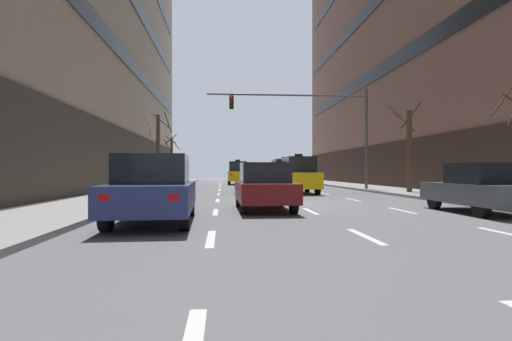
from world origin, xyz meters
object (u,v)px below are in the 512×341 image
Objects in this scene: taxi_driving_5 at (299,175)px; street_tree_3 at (158,149)px; taxi_driving_1 at (285,174)px; car_driving_0 at (264,187)px; taxi_driving_4 at (238,173)px; street_tree_2 at (172,158)px; car_driving_2 at (264,175)px; car_driving_3 at (154,190)px; car_parked_1 at (480,189)px; traffic_signal_0 at (318,118)px; street_tree_0 at (409,149)px.

taxi_driving_5 is 0.81× the size of street_tree_3.
taxi_driving_1 is 9.51m from street_tree_3.
street_tree_3 is at bearing 142.91° from taxi_driving_5.
street_tree_3 is (-6.14, 16.66, 2.18)m from car_driving_0.
street_tree_2 is (-6.21, -0.93, 1.40)m from taxi_driving_4.
car_driving_2 is 1.01× the size of car_driving_3.
street_tree_2 reaches higher than car_parked_1.
traffic_signal_0 is at bearing -70.62° from taxi_driving_4.
street_tree_3 is at bearing -89.93° from street_tree_2.
taxi_driving_4 is 0.85× the size of street_tree_3.
car_driving_2 is 0.91× the size of street_tree_0.
street_tree_0 is 1.10× the size of street_tree_2.
taxi_driving_5 is (-0.06, -20.67, 0.20)m from car_driving_2.
street_tree_2 is at bearing 96.25° from car_driving_3.
car_parked_1 is (9.65, 1.55, -0.08)m from car_driving_3.
car_driving_3 is at bearing -117.14° from traffic_signal_0.
taxi_driving_1 is (3.06, 15.17, 0.29)m from car_driving_0.
car_driving_0 is 0.92× the size of taxi_driving_4.
street_tree_0 is (6.00, -1.39, 1.49)m from taxi_driving_5.
car_driving_2 is 16.68m from street_tree_3.
taxi_driving_5 is at bearing 72.69° from car_driving_0.
street_tree_2 is 8.01m from street_tree_3.
traffic_signal_0 is (4.77, 12.23, 3.97)m from car_driving_0.
taxi_driving_4 is 27.92m from car_parked_1.
car_driving_0 is 1.02× the size of car_parked_1.
car_driving_0 is 13.71m from traffic_signal_0.
street_tree_0 is 0.94× the size of street_tree_3.
taxi_driving_1 reaches higher than car_parked_1.
traffic_signal_0 is 2.24× the size of street_tree_2.
car_parked_1 is at bearing -78.22° from taxi_driving_1.
street_tree_2 is (-9.24, -5.74, 1.65)m from car_driving_2.
taxi_driving_5 is 4.79m from traffic_signal_0.
street_tree_3 is at bearing -123.88° from car_driving_2.
car_driving_0 is 17.88m from street_tree_3.
street_tree_3 is at bearing 170.81° from taxi_driving_1.
car_driving_0 is at bearing -76.01° from street_tree_2.
car_driving_2 is at bearing 89.83° from taxi_driving_5.
taxi_driving_1 is at bearing 71.37° from car_driving_3.
taxi_driving_1 is at bearing 131.14° from street_tree_0.
car_driving_0 is 0.96× the size of taxi_driving_1.
taxi_driving_4 is at bearing 103.43° from car_parked_1.
taxi_driving_5 is (3.03, 9.73, 0.28)m from car_driving_0.
taxi_driving_1 is 5.44m from taxi_driving_5.
street_tree_3 is (-9.23, -13.74, 2.10)m from car_driving_2.
car_driving_3 is 0.85× the size of street_tree_3.
street_tree_2 is (-6.14, 24.66, 1.72)m from car_driving_0.
car_driving_2 is at bearing 79.53° from car_driving_3.
street_tree_0 reaches higher than street_tree_2.
car_driving_0 is 0.92× the size of car_driving_3.
car_driving_0 is at bearing -95.81° from car_driving_2.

